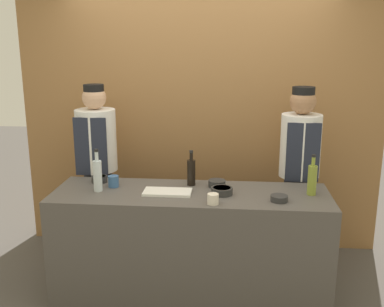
% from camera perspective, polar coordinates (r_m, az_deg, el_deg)
% --- Properties ---
extents(ground_plane, '(14.00, 14.00, 0.00)m').
position_cam_1_polar(ground_plane, '(3.88, -0.18, -17.34)').
color(ground_plane, '#4C4742').
extents(cabinet_wall, '(3.49, 0.18, 2.40)m').
position_cam_1_polar(cabinet_wall, '(4.45, 1.07, 3.40)').
color(cabinet_wall, olive).
rests_on(cabinet_wall, ground_plane).
extents(counter, '(2.16, 0.65, 0.88)m').
position_cam_1_polar(counter, '(3.67, -0.19, -11.47)').
color(counter, '#514C47').
rests_on(counter, ground_plane).
extents(sauce_bowl_white, '(0.14, 0.14, 0.05)m').
position_cam_1_polar(sauce_bowl_white, '(3.63, 3.19, -3.78)').
color(sauce_bowl_white, '#2D2D2D').
rests_on(sauce_bowl_white, counter).
extents(sauce_bowl_green, '(0.13, 0.13, 0.05)m').
position_cam_1_polar(sauce_bowl_green, '(3.82, -11.68, -3.15)').
color(sauce_bowl_green, '#2D2D2D').
rests_on(sauce_bowl_green, counter).
extents(sauce_bowl_purple, '(0.13, 0.13, 0.04)m').
position_cam_1_polar(sauce_bowl_purple, '(3.37, 11.01, -5.57)').
color(sauce_bowl_purple, '#2D2D2D').
rests_on(sauce_bowl_purple, counter).
extents(sauce_bowl_yellow, '(0.17, 0.17, 0.05)m').
position_cam_1_polar(sauce_bowl_yellow, '(3.46, 3.81, -4.70)').
color(sauce_bowl_yellow, '#2D2D2D').
rests_on(sauce_bowl_yellow, counter).
extents(cutting_board, '(0.37, 0.19, 0.02)m').
position_cam_1_polar(cutting_board, '(3.49, -3.13, -4.91)').
color(cutting_board, white).
rests_on(cutting_board, counter).
extents(bottle_clear, '(0.07, 0.07, 0.34)m').
position_cam_1_polar(bottle_clear, '(3.58, -11.91, -2.65)').
color(bottle_clear, silver).
rests_on(bottle_clear, counter).
extents(bottle_soy, '(0.07, 0.07, 0.29)m').
position_cam_1_polar(bottle_soy, '(3.65, -0.10, -2.32)').
color(bottle_soy, black).
rests_on(bottle_soy, counter).
extents(bottle_oil, '(0.07, 0.07, 0.32)m').
position_cam_1_polar(bottle_oil, '(3.54, 15.02, -3.16)').
color(bottle_oil, olive).
rests_on(bottle_oil, counter).
extents(cup_cream, '(0.08, 0.08, 0.08)m').
position_cam_1_polar(cup_cream, '(3.26, 2.69, -5.79)').
color(cup_cream, silver).
rests_on(cup_cream, counter).
extents(cup_blue, '(0.09, 0.09, 0.09)m').
position_cam_1_polar(cup_blue, '(3.68, -9.94, -3.50)').
color(cup_blue, '#386093').
rests_on(cup_blue, counter).
extents(chef_left, '(0.36, 0.36, 1.66)m').
position_cam_1_polar(chef_left, '(4.20, -11.88, -1.79)').
color(chef_left, '#28282D').
rests_on(chef_left, ground_plane).
extents(chef_right, '(0.35, 0.35, 1.65)m').
position_cam_1_polar(chef_right, '(4.06, 13.40, -2.34)').
color(chef_right, '#28282D').
rests_on(chef_right, ground_plane).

